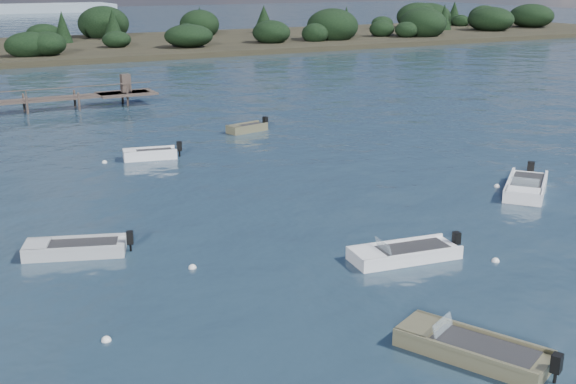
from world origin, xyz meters
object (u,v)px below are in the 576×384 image
dinghy_mid_white_a (404,255)px  dinghy_near_olive (471,351)px  dinghy_mid_white_b (526,189)px  dinghy_mid_grey (75,251)px  tender_far_white (150,156)px  tender_far_grey_b (247,129)px

dinghy_mid_white_a → dinghy_near_olive: bearing=-111.9°
dinghy_mid_white_b → dinghy_near_olive: 18.81m
dinghy_mid_grey → dinghy_mid_white_b: (23.30, -2.20, 0.03)m
dinghy_mid_white_a → dinghy_near_olive: (-2.96, -7.35, 0.01)m
dinghy_mid_grey → tender_far_white: 16.36m
dinghy_mid_white_a → dinghy_mid_grey: bearing=149.8°
tender_far_grey_b → dinghy_mid_white_b: bearing=-72.7°
dinghy_mid_white_a → tender_far_white: (-3.98, 21.24, 0.03)m
dinghy_mid_grey → tender_far_grey_b: size_ratio=1.29×
tender_far_grey_b → dinghy_near_olive: dinghy_near_olive is taller
dinghy_mid_white_a → dinghy_mid_grey: size_ratio=1.10×
dinghy_mid_white_a → tender_far_white: size_ratio=1.31×
tender_far_grey_b → dinghy_mid_white_a: bearing=-100.8°
dinghy_mid_white_b → tender_far_white: dinghy_mid_white_b is taller
dinghy_mid_white_b → dinghy_mid_grey: bearing=174.6°
dinghy_mid_white_b → dinghy_mid_white_a: bearing=-158.1°
dinghy_near_olive → tender_far_white: (-1.02, 28.59, 0.02)m
dinghy_mid_grey → dinghy_near_olive: (8.81, -14.20, 0.00)m
dinghy_mid_white_a → dinghy_mid_white_b: (11.54, 4.64, 0.03)m
dinghy_mid_white_b → tender_far_grey_b: size_ratio=1.47×
dinghy_mid_white_a → tender_far_grey_b: 26.30m
dinghy_mid_white_b → dinghy_near_olive: (-14.49, -11.99, -0.02)m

